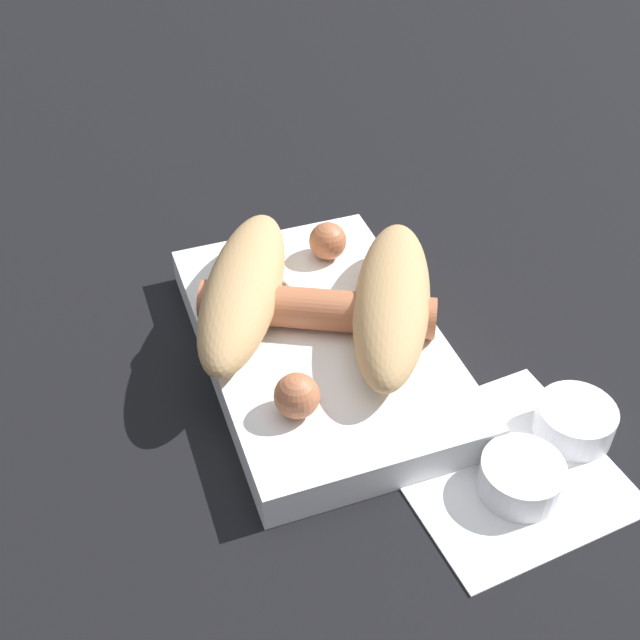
% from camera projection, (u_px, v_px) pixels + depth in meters
% --- Properties ---
extents(ground_plane, '(3.00, 3.00, 0.00)m').
position_uv_depth(ground_plane, '(320.00, 358.00, 0.60)').
color(ground_plane, black).
extents(food_tray, '(0.26, 0.16, 0.03)m').
position_uv_depth(food_tray, '(320.00, 345.00, 0.59)').
color(food_tray, white).
rests_on(food_tray, ground_plane).
extents(bread_roll, '(0.23, 0.22, 0.05)m').
position_uv_depth(bread_roll, '(317.00, 295.00, 0.57)').
color(bread_roll, tan).
rests_on(bread_roll, food_tray).
extents(sausage, '(0.18, 0.16, 0.03)m').
position_uv_depth(sausage, '(314.00, 310.00, 0.57)').
color(sausage, '#B26642').
rests_on(sausage, food_tray).
extents(pickled_veggies, '(0.06, 0.06, 0.00)m').
position_uv_depth(pickled_veggies, '(250.00, 288.00, 0.61)').
color(pickled_veggies, orange).
rests_on(pickled_veggies, food_tray).
extents(napkin, '(0.15, 0.15, 0.00)m').
position_uv_depth(napkin, '(503.00, 468.00, 0.52)').
color(napkin, white).
rests_on(napkin, ground_plane).
extents(condiment_cup_near, '(0.05, 0.05, 0.03)m').
position_uv_depth(condiment_cup_near, '(521.00, 479.00, 0.50)').
color(condiment_cup_near, white).
rests_on(condiment_cup_near, ground_plane).
extents(condiment_cup_far, '(0.05, 0.05, 0.03)m').
position_uv_depth(condiment_cup_far, '(574.00, 423.00, 0.53)').
color(condiment_cup_far, white).
rests_on(condiment_cup_far, ground_plane).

